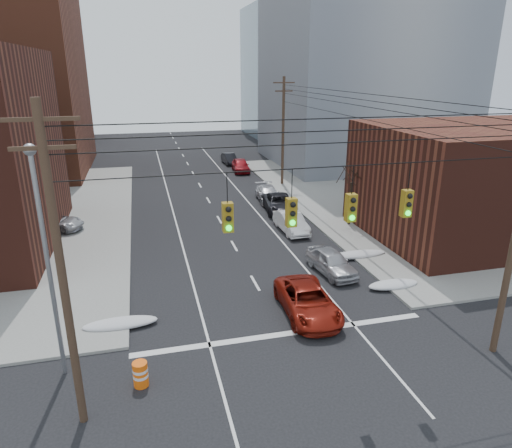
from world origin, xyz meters
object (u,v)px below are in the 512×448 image
parked_car_e (241,165)px  lot_car_d (8,214)px  parked_car_b (291,222)px  construction_barrel (141,374)px  parked_car_d (268,194)px  parked_car_f (229,159)px  red_pickup (308,301)px  lot_car_b (53,222)px  parked_car_c (279,203)px  parked_car_a (331,262)px  lot_car_a (1,237)px

parked_car_e → lot_car_d: 26.28m
parked_car_b → construction_barrel: size_ratio=4.29×
parked_car_d → parked_car_f: 18.07m
red_pickup → parked_car_f: 38.63m
parked_car_e → construction_barrel: (-12.13, -36.97, -0.25)m
red_pickup → lot_car_b: (-14.35, 16.14, 0.06)m
parked_car_e → parked_car_b: bearing=-87.3°
parked_car_d → parked_car_f: (-0.13, 18.07, -0.01)m
red_pickup → parked_car_c: size_ratio=0.99×
red_pickup → parked_car_b: (3.11, 11.88, 0.01)m
lot_car_d → construction_barrel: 24.52m
parked_car_d → lot_car_b: 18.53m
parked_car_a → parked_car_c: bearing=80.2°
parked_car_f → construction_barrel: bearing=-108.2°
parked_car_a → parked_car_f: bearing=82.3°
parked_car_d → parked_car_c: bearing=-85.1°
construction_barrel → parked_car_d: bearing=63.6°
lot_car_b → parked_car_b: bearing=-83.8°
parked_car_c → parked_car_d: bearing=96.2°
red_pickup → parked_car_b: size_ratio=1.18×
parked_car_b → construction_barrel: 19.16m
parked_car_f → lot_car_d: 29.11m
parked_car_b → parked_car_e: (0.83, 21.50, 0.05)m
parked_car_d → lot_car_d: size_ratio=1.07×
red_pickup → construction_barrel: (-8.19, -3.59, -0.19)m
lot_car_b → lot_car_d: size_ratio=1.04×
lot_car_a → parked_car_e: bearing=-25.4°
parked_car_b → lot_car_a: bearing=173.9°
parked_car_a → parked_car_c: (0.63, 12.78, 0.01)m
parked_car_a → parked_car_e: bearing=81.4°
red_pickup → parked_car_f: bearing=86.9°
parked_car_c → lot_car_b: size_ratio=1.16×
parked_car_c → parked_car_e: 16.37m
red_pickup → parked_car_e: size_ratio=1.14×
red_pickup → lot_car_b: bearing=133.9°
parked_car_b → lot_car_d: bearing=159.8°
parked_car_f → parked_car_b: bearing=-93.6°
lot_car_b → lot_car_d: (-3.64, 2.75, 0.11)m
construction_barrel → parked_car_e: bearing=71.8°
lot_car_d → construction_barrel: lot_car_d is taller
parked_car_d → parked_car_e: 12.99m
red_pickup → lot_car_b: 21.60m
parked_car_d → lot_car_a: lot_car_a is taller
lot_car_a → lot_car_d: size_ratio=0.98×
parked_car_b → parked_car_f: size_ratio=1.08×
red_pickup → lot_car_a: (-17.21, 13.40, 0.13)m
parked_car_e → lot_car_a: lot_car_a is taller
parked_car_c → lot_car_a: bearing=-164.8°
parked_car_c → parked_car_e: parked_car_e is taller
lot_car_b → parked_car_a: bearing=-104.3°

